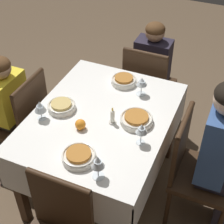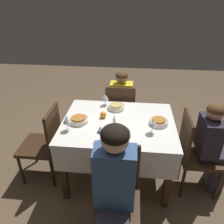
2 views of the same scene
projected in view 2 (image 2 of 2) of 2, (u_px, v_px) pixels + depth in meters
name	position (u px, v px, depth m)	size (l,w,h in m)	color
ground_plane	(117.00, 174.00, 2.63)	(8.00, 8.00, 0.00)	brown
dining_table	(118.00, 130.00, 2.31)	(1.16, 0.91, 0.74)	white
chair_south	(116.00, 191.00, 1.80)	(0.41, 0.41, 0.88)	#382314
chair_east	(194.00, 151.00, 2.25)	(0.41, 0.41, 0.88)	#382314
chair_north	(121.00, 111.00, 2.97)	(0.41, 0.41, 0.88)	#382314
chair_west	(45.00, 141.00, 2.39)	(0.41, 0.41, 0.88)	#382314
person_adult_denim	(114.00, 190.00, 1.58)	(0.30, 0.34, 1.20)	#383342
person_child_dark	(212.00, 145.00, 2.20)	(0.33, 0.30, 1.03)	#383342
person_child_yellow	(121.00, 101.00, 3.08)	(0.30, 0.33, 1.01)	#4C4233
bowl_south	(120.00, 133.00, 2.04)	(0.22, 0.22, 0.06)	silver
wine_glass_south	(101.00, 130.00, 1.93)	(0.07, 0.07, 0.15)	white
bowl_east	(159.00, 122.00, 2.21)	(0.19, 0.19, 0.06)	silver
wine_glass_east	(153.00, 123.00, 2.04)	(0.08, 0.08, 0.14)	white
bowl_north	(116.00, 107.00, 2.49)	(0.19, 0.19, 0.06)	silver
wine_glass_north	(105.00, 97.00, 2.53)	(0.08, 0.08, 0.14)	white
bowl_west	(79.00, 120.00, 2.25)	(0.20, 0.20, 0.06)	silver
wine_glass_west	(67.00, 120.00, 2.07)	(0.08, 0.08, 0.16)	white
candle_centerpiece	(114.00, 123.00, 2.16)	(0.05, 0.05, 0.13)	beige
orange_fruit	(103.00, 115.00, 2.32)	(0.07, 0.07, 0.07)	orange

